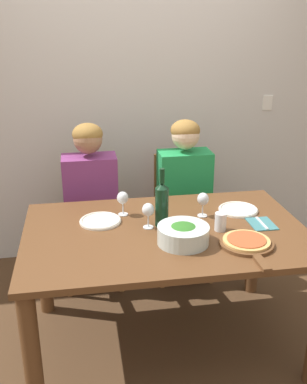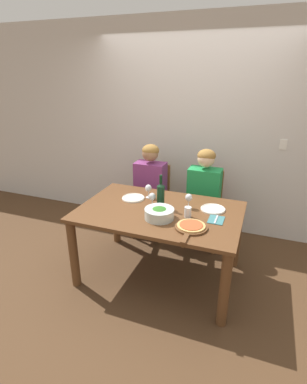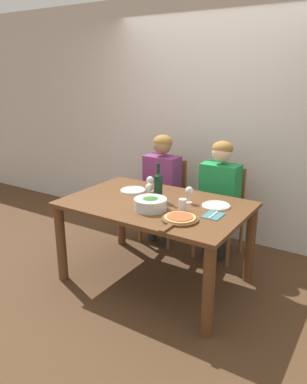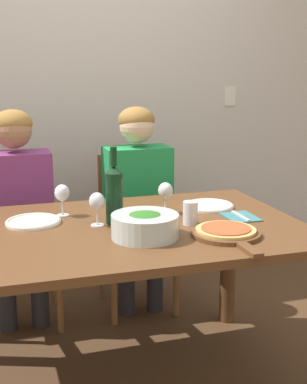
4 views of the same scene
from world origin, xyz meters
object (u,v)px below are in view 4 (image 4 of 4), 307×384
at_px(chair_right, 133,225).
at_px(person_woman, 17,199).
at_px(person_man, 138,191).
at_px(fork_on_napkin, 240,217).
at_px(broccoli_bowl, 145,225).
at_px(water_tumbler, 190,213).
at_px(wine_glass_left, 62,194).
at_px(pizza_on_board, 227,233).
at_px(wine_glass_centre, 97,203).
at_px(chair_left, 19,235).
at_px(wine_glass_right, 165,192).
at_px(dinner_plate_right, 209,206).
at_px(dinner_plate_left, 33,221).
at_px(wine_bottle, 114,193).

distance_m(chair_right, person_woman, 0.74).
height_order(person_man, fork_on_napkin, person_man).
xyz_separation_m(broccoli_bowl, water_tumbler, (0.24, 0.12, 0.00)).
bearing_deg(fork_on_napkin, wine_glass_left, 160.92).
distance_m(wine_glass_left, fork_on_napkin, 0.84).
bearing_deg(pizza_on_board, water_tumbler, 112.06).
relative_size(broccoli_bowl, wine_glass_centre, 1.84).
bearing_deg(chair_left, person_woman, -90.00).
bearing_deg(person_man, wine_glass_centre, -118.38).
bearing_deg(person_man, pizza_on_board, -84.64).
bearing_deg(wine_glass_right, fork_on_napkin, -28.95).
height_order(dinner_plate_right, pizza_on_board, pizza_on_board).
relative_size(person_man, water_tumbler, 11.80).
bearing_deg(broccoli_bowl, dinner_plate_right, 39.71).
bearing_deg(wine_glass_centre, chair_right, 64.97).
relative_size(chair_right, water_tumbler, 8.92).
height_order(dinner_plate_left, fork_on_napkin, dinner_plate_left).
xyz_separation_m(dinner_plate_left, fork_on_napkin, (0.93, -0.19, -0.01)).
distance_m(chair_right, dinner_plate_left, 1.00).
relative_size(chair_left, broccoli_bowl, 3.36).
bearing_deg(wine_glass_left, broccoli_bowl, -56.78).
xyz_separation_m(chair_right, water_tumbler, (0.01, -0.92, 0.32)).
relative_size(wine_glass_left, wine_glass_centre, 1.00).
xyz_separation_m(pizza_on_board, water_tumbler, (-0.08, 0.20, 0.04)).
height_order(chair_left, chair_right, same).
height_order(person_man, wine_glass_centre, person_man).
bearing_deg(broccoli_bowl, wine_bottle, 106.63).
distance_m(chair_right, wine_glass_right, 0.81).
height_order(dinner_plate_left, wine_glass_centre, wine_glass_centre).
distance_m(dinner_plate_right, wine_glass_right, 0.26).
relative_size(person_woman, wine_glass_right, 8.18).
distance_m(chair_left, wine_glass_left, 0.74).
xyz_separation_m(person_man, dinner_plate_left, (-0.65, -0.59, 0.04)).
relative_size(chair_left, wine_bottle, 2.71).
bearing_deg(dinner_plate_right, wine_glass_left, 175.30).
bearing_deg(person_woman, dinner_plate_right, -32.21).
height_order(wine_bottle, dinner_plate_right, wine_bottle).
bearing_deg(wine_glass_left, fork_on_napkin, -19.08).
bearing_deg(wine_glass_centre, wine_glass_left, 120.92).
bearing_deg(broccoli_bowl, chair_left, 113.73).
distance_m(chair_right, fork_on_napkin, 0.97).
bearing_deg(person_woman, person_man, 0.00).
distance_m(chair_right, wine_bottle, 0.95).
bearing_deg(wine_bottle, water_tumbler, -21.16).
height_order(broccoli_bowl, fork_on_napkin, broccoli_bowl).
height_order(wine_glass_right, wine_glass_centre, same).
bearing_deg(person_woman, wine_glass_left, -70.40).
xyz_separation_m(wine_bottle, water_tumbler, (0.31, -0.12, -0.09)).
xyz_separation_m(dinner_plate_left, wine_glass_left, (0.14, 0.08, 0.10)).
xyz_separation_m(dinner_plate_left, pizza_on_board, (0.75, -0.43, 0.01)).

